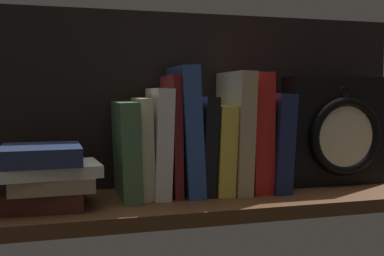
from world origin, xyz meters
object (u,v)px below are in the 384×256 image
object	(u,v)px
book_maroon_dawkins	(171,135)
book_blue_modern	(185,130)
book_green_romantic	(126,150)
book_red_requiem	(252,131)
book_cream_twain	(143,147)
book_white_catcher	(158,142)
framed_clock	(337,131)
book_stack_side	(45,176)
book_black_skeptic	(202,145)
book_yellow_seinlanguage	(217,148)
book_tan_shortstories	(234,132)
book_navy_bierce	(270,141)

from	to	relation	value
book_maroon_dawkins	book_blue_modern	distance (cm)	2.93
book_green_romantic	book_blue_modern	xyz separation A→B (cm)	(11.54, 0.00, 3.37)
book_red_requiem	book_cream_twain	bearing A→B (deg)	180.00
book_maroon_dawkins	book_white_catcher	bearing A→B (deg)	180.00
book_blue_modern	book_white_catcher	bearing A→B (deg)	180.00
framed_clock	book_stack_side	xyz separation A→B (cm)	(-59.67, -5.13, -5.78)
book_cream_twain	book_maroon_dawkins	xyz separation A→B (cm)	(5.59, -0.00, 2.16)
book_black_skeptic	framed_clock	size ratio (longest dim) A/B	0.82
book_yellow_seinlanguage	book_tan_shortstories	xyz separation A→B (cm)	(3.52, 0.00, 3.29)
framed_clock	book_maroon_dawkins	bearing A→B (deg)	-179.92
book_green_romantic	book_red_requiem	world-z (taller)	book_red_requiem
book_white_catcher	book_black_skeptic	xyz separation A→B (cm)	(8.73, 0.00, -0.78)
book_maroon_dawkins	book_black_skeptic	bearing A→B (deg)	0.00
book_yellow_seinlanguage	book_red_requiem	world-z (taller)	book_red_requiem
book_maroon_dawkins	book_red_requiem	xyz separation A→B (cm)	(16.75, 0.00, 0.31)
book_white_catcher	book_maroon_dawkins	bearing A→B (deg)	0.00
book_yellow_seinlanguage	framed_clock	size ratio (longest dim) A/B	0.74
book_white_catcher	book_navy_bierce	world-z (taller)	book_white_catcher
book_navy_bierce	book_stack_side	world-z (taller)	book_navy_bierce
book_green_romantic	book_red_requiem	xyz separation A→B (cm)	(25.48, 0.00, 2.83)
book_red_requiem	framed_clock	distance (cm)	19.78
book_stack_side	book_maroon_dawkins	bearing A→B (deg)	12.37
book_yellow_seinlanguage	book_navy_bierce	xyz separation A→B (cm)	(11.45, 0.00, 1.16)
book_green_romantic	book_cream_twain	distance (cm)	3.16
book_cream_twain	book_red_requiem	size ratio (longest dim) A/B	0.79
book_navy_bierce	book_black_skeptic	bearing A→B (deg)	180.00
book_cream_twain	book_navy_bierce	bearing A→B (deg)	-0.00
book_black_skeptic	framed_clock	distance (cm)	30.50
book_red_requiem	book_stack_side	distance (cm)	40.70
book_green_romantic	book_tan_shortstories	distance (cm)	21.80
book_white_catcher	framed_clock	xyz separation A→B (cm)	(39.18, 0.05, 1.13)
book_blue_modern	framed_clock	world-z (taller)	book_blue_modern
book_navy_bierce	book_stack_side	size ratio (longest dim) A/B	1.07
book_blue_modern	book_stack_side	size ratio (longest dim) A/B	1.35
book_maroon_dawkins	book_red_requiem	bearing A→B (deg)	0.00
book_green_romantic	book_white_catcher	world-z (taller)	book_white_catcher
book_blue_modern	book_black_skeptic	xyz separation A→B (cm)	(3.28, 0.00, -2.90)
book_green_romantic	book_white_catcher	size ratio (longest dim) A/B	0.88
book_white_catcher	book_stack_side	bearing A→B (deg)	-166.09
book_stack_side	book_blue_modern	bearing A→B (deg)	11.07
book_red_requiem	framed_clock	bearing A→B (deg)	0.15
book_blue_modern	book_red_requiem	world-z (taller)	book_blue_modern
book_green_romantic	book_cream_twain	bearing A→B (deg)	0.00
book_blue_modern	book_tan_shortstories	size ratio (longest dim) A/B	1.04
book_yellow_seinlanguage	book_stack_side	bearing A→B (deg)	-171.12
book_yellow_seinlanguage	book_red_requiem	bearing A→B (deg)	0.00
book_black_skeptic	book_stack_side	world-z (taller)	book_black_skeptic
book_tan_shortstories	book_red_requiem	xyz separation A→B (cm)	(3.87, 0.00, -0.07)
book_blue_modern	book_black_skeptic	size ratio (longest dim) A/B	1.31
book_white_catcher	book_red_requiem	world-z (taller)	book_red_requiem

